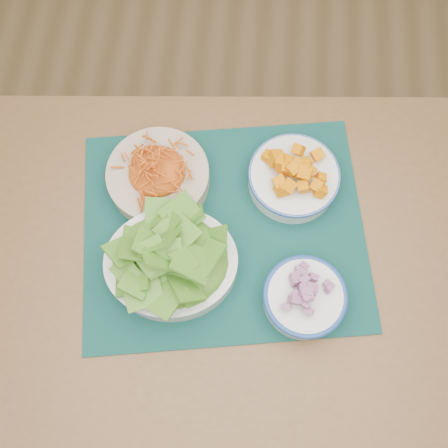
% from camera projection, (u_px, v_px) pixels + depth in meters
% --- Properties ---
extents(ground, '(4.00, 4.00, 0.00)m').
position_uv_depth(ground, '(253.00, 431.00, 1.53)').
color(ground, '#9B7A4B').
rests_on(ground, ground).
extents(table, '(1.17, 0.83, 0.75)m').
position_uv_depth(table, '(233.00, 279.00, 1.04)').
color(table, brown).
rests_on(table, ground).
extents(placemat, '(0.60, 0.52, 0.00)m').
position_uv_depth(placemat, '(224.00, 230.00, 0.96)').
color(placemat, '#072A27').
rests_on(placemat, table).
extents(carrot_bowl, '(0.24, 0.24, 0.08)m').
position_uv_depth(carrot_bowl, '(158.00, 174.00, 0.95)').
color(carrot_bowl, tan).
rests_on(carrot_bowl, placemat).
extents(squash_bowl, '(0.19, 0.19, 0.09)m').
position_uv_depth(squash_bowl, '(294.00, 174.00, 0.95)').
color(squash_bowl, white).
rests_on(squash_bowl, placemat).
extents(lettuce_bowl, '(0.26, 0.23, 0.11)m').
position_uv_depth(lettuce_bowl, '(170.00, 260.00, 0.88)').
color(lettuce_bowl, white).
rests_on(lettuce_bowl, placemat).
extents(onion_bowl, '(0.18, 0.18, 0.08)m').
position_uv_depth(onion_bowl, '(305.00, 297.00, 0.87)').
color(onion_bowl, white).
rests_on(onion_bowl, placemat).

